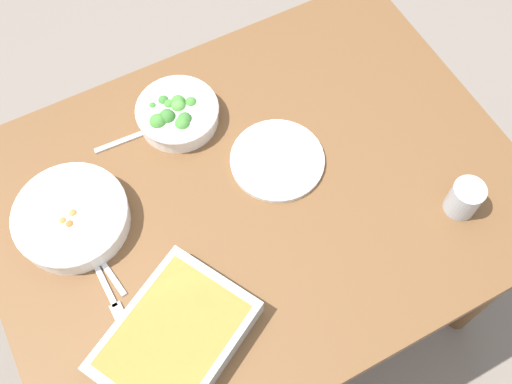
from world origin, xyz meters
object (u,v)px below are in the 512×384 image
Objects in this scene: stew_bowl at (72,217)px; broccoli_bowl at (177,113)px; baking_dish at (175,338)px; spoon_by_stew at (97,254)px; spoon_by_broccoli at (140,134)px; drink_cup at (464,199)px; fork_on_table at (108,292)px; side_plate at (277,160)px.

stew_bowl is 1.27× the size of broccoli_bowl.
spoon_by_stew is (-0.07, 0.25, -0.03)m from baking_dish.
stew_bowl reaches higher than spoon_by_stew.
spoon_by_broccoli is at bearing 75.43° from baking_dish.
drink_cup is at bearing -25.24° from stew_bowl.
baking_dish is (0.09, -0.34, 0.00)m from stew_bowl.
broccoli_bowl reaches higher than spoon_by_stew.
baking_dish is 0.18m from fork_on_table.
stew_bowl is at bearing -155.83° from broccoli_bowl.
fork_on_table is at bearing -122.54° from spoon_by_broccoli.
spoon_by_broccoli is (0.13, 0.49, -0.03)m from baking_dish.
fork_on_table is at bearing 117.02° from baking_dish.
broccoli_bowl is 0.68m from drink_cup.
drink_cup is (0.77, -0.36, 0.01)m from stew_bowl.
fork_on_table is (-0.21, -0.33, -0.00)m from spoon_by_broccoli.
baking_dish is 2.10× the size of spoon_by_stew.
stew_bowl is 0.35m from broccoli_bowl.
spoon_by_stew reaches higher than fork_on_table.
broccoli_bowl reaches higher than stew_bowl.
side_plate is at bearing -53.74° from broccoli_bowl.
side_plate is at bearing 35.73° from baking_dish.
drink_cup reaches higher than spoon_by_broccoli.
broccoli_bowl is 0.38m from spoon_by_stew.
fork_on_table is (-0.08, 0.16, -0.03)m from baking_dish.
spoon_by_broccoli is at bearing 139.42° from side_plate.
baking_dish is 4.34× the size of drink_cup.
baking_dish reaches higher than spoon_by_broccoli.
spoon_by_broccoli reaches higher than fork_on_table.
spoon_by_stew is (-0.76, 0.27, -0.03)m from drink_cup.
baking_dish reaches higher than fork_on_table.
fork_on_table is (-0.31, -0.32, -0.03)m from broccoli_bowl.
spoon_by_broccoli is 0.39m from fork_on_table.
spoon_by_stew is at bearing 106.42° from baking_dish.
fork_on_table is (-0.77, 0.18, -0.04)m from drink_cup.
spoon_by_broccoli is at bearing 50.04° from spoon_by_stew.
stew_bowl is 1.43× the size of spoon_by_stew.
spoon_by_stew is 0.99× the size of fork_on_table.
spoon_by_stew is at bearing -80.73° from stew_bowl.
fork_on_table is (-0.46, -0.11, -0.00)m from side_plate.
baking_dish is 1.68× the size of side_plate.
drink_cup is 0.81m from spoon_by_stew.
side_plate is (0.16, -0.21, -0.03)m from broccoli_bowl.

